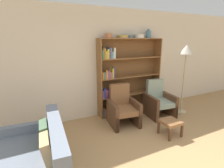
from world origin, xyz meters
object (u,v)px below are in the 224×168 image
(bowl_copper, at_px, (123,36))
(armchair_leather, at_px, (123,108))
(bowl_slate, at_px, (139,36))
(footstool, at_px, (170,123))
(vase_tall, at_px, (148,34))
(armchair_cushioned, at_px, (159,101))
(bowl_olive, at_px, (109,35))
(bookshelf, at_px, (124,79))
(couch, at_px, (34,165))
(bowl_sage, at_px, (130,36))
(floor_lamp, at_px, (186,54))

(bowl_copper, relative_size, armchair_leather, 0.31)
(bowl_slate, height_order, footstool, bowl_slate)
(vase_tall, distance_m, armchair_cushioned, 1.81)
(footstool, bearing_deg, bowl_olive, 116.22)
(bookshelf, height_order, footstool, bookshelf)
(couch, height_order, armchair_cushioned, armchair_cushioned)
(footstool, bearing_deg, bowl_sage, 95.53)
(armchair_leather, relative_size, armchair_cushioned, 1.00)
(bowl_slate, xyz_separation_m, armchair_cushioned, (0.32, -0.56, -1.68))
(bowl_sage, height_order, bowl_slate, bowl_slate)
(couch, height_order, footstool, couch)
(bookshelf, relative_size, bowl_olive, 10.80)
(floor_lamp, bearing_deg, bowl_olive, 160.61)
(floor_lamp, bearing_deg, armchair_leather, 176.41)
(vase_tall, bearing_deg, footstool, -106.86)
(bowl_sage, distance_m, bowl_slate, 0.29)
(bowl_slate, bearing_deg, armchair_cushioned, -60.37)
(floor_lamp, bearing_deg, couch, -166.24)
(bookshelf, xyz_separation_m, bowl_slate, (0.41, -0.02, 1.13))
(vase_tall, relative_size, armchair_leather, 0.25)
(bookshelf, xyz_separation_m, bowl_copper, (-0.07, -0.02, 1.12))
(bookshelf, height_order, bowl_sage, bowl_sage)
(bowl_copper, distance_m, couch, 3.32)
(bowl_slate, xyz_separation_m, floor_lamp, (1.04, -0.67, -0.47))
(bowl_copper, height_order, footstool, bowl_copper)
(bowl_olive, height_order, bowl_sage, bowl_olive)
(armchair_cushioned, bearing_deg, bowl_olive, -18.83)
(bookshelf, relative_size, floor_lamp, 1.09)
(bowl_copper, height_order, bowl_slate, bowl_slate)
(bowl_olive, bearing_deg, floor_lamp, -19.39)
(bowl_slate, bearing_deg, bowl_olive, -180.00)
(bowl_slate, height_order, armchair_cushioned, bowl_slate)
(bowl_olive, relative_size, bowl_sage, 0.83)
(bookshelf, distance_m, footstool, 1.66)
(bookshelf, distance_m, bowl_copper, 1.12)
(bowl_slate, xyz_separation_m, vase_tall, (0.30, -0.00, 0.05))
(bowl_olive, height_order, bowl_copper, bowl_olive)
(bowl_slate, height_order, armchair_leather, bowl_slate)
(floor_lamp, bearing_deg, bowl_slate, 147.13)
(bowl_sage, xyz_separation_m, footstool, (0.14, -1.48, -1.78))
(couch, distance_m, armchair_cushioned, 3.28)
(couch, bearing_deg, bowl_copper, -51.34)
(bowl_slate, height_order, vase_tall, vase_tall)
(bookshelf, distance_m, floor_lamp, 1.74)
(bookshelf, xyz_separation_m, armchair_cushioned, (0.73, -0.58, -0.55))
(bookshelf, height_order, armchair_cushioned, bookshelf)
(bowl_sage, relative_size, couch, 0.14)
(couch, distance_m, floor_lamp, 4.15)
(armchair_cushioned, bearing_deg, bowl_slate, -54.03)
(bowl_olive, bearing_deg, bowl_sage, 0.00)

